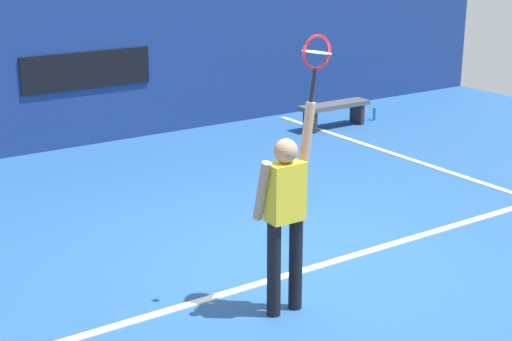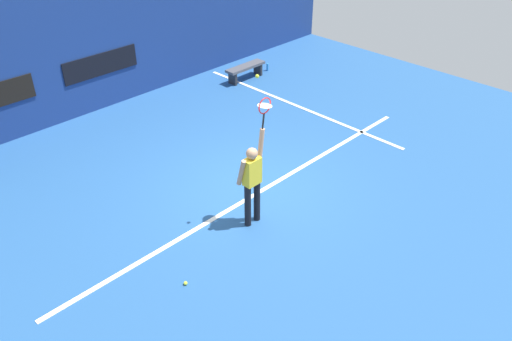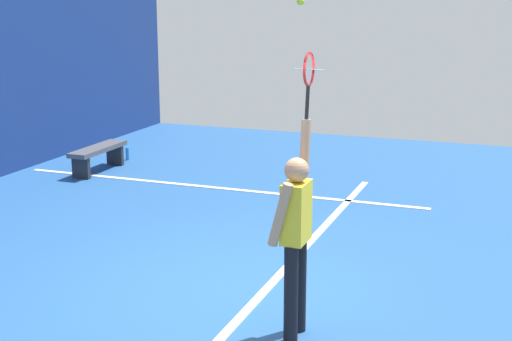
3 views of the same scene
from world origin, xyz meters
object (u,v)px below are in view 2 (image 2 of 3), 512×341
tennis_ball (257,76)px  tennis_player (252,179)px  court_bench (246,69)px  tennis_racket (265,108)px  spare_ball (186,283)px  water_bottle (268,67)px

tennis_ball → tennis_player: bearing=-168.3°
tennis_ball → court_bench: bearing=47.5°
tennis_player → tennis_racket: bearing=-0.8°
court_bench → spare_ball: (-6.94, -5.64, -0.30)m
tennis_player → court_bench: (4.92, 5.23, -0.67)m
court_bench → water_bottle: 1.02m
tennis_ball → spare_ball: bearing=-168.5°
tennis_player → water_bottle: (5.92, 5.23, -0.89)m
spare_ball → tennis_player: bearing=11.5°
tennis_player → tennis_ball: size_ratio=29.28×
tennis_ball → spare_ball: size_ratio=1.00×
tennis_player → tennis_racket: (0.32, -0.00, 1.38)m
court_bench → tennis_ball: bearing=-132.5°
court_bench → water_bottle: (0.99, 0.00, -0.22)m
tennis_player → tennis_ball: bearing=11.7°
tennis_racket → water_bottle: (5.60, 5.23, -2.27)m
tennis_racket → court_bench: size_ratio=0.44×
tennis_player → water_bottle: size_ratio=8.30×
water_bottle → tennis_racket: bearing=-136.9°
tennis_player → tennis_ball: (0.17, 0.04, 2.00)m
tennis_player → spare_ball: (-2.01, -0.41, -0.98)m
spare_ball → water_bottle: bearing=35.4°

